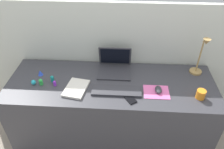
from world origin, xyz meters
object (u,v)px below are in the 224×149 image
at_px(toy_figurine_purple, 55,83).
at_px(toy_figurine_green, 41,82).
at_px(desk_lamp, 201,57).
at_px(notebook_pad, 76,88).
at_px(laptop, 115,65).
at_px(toy_figurine_teal, 52,79).
at_px(cell_phone, 130,98).
at_px(toy_figurine_blue, 40,73).
at_px(toy_figurine_cyan, 33,82).
at_px(mouse, 158,90).
at_px(coffee_mug, 201,94).
at_px(keyboard, 116,91).

distance_m(toy_figurine_purple, toy_figurine_green, 0.12).
height_order(desk_lamp, notebook_pad, desk_lamp).
relative_size(laptop, toy_figurine_teal, 4.85).
distance_m(cell_phone, toy_figurine_blue, 0.85).
bearing_deg(toy_figurine_blue, toy_figurine_cyan, -96.80).
distance_m(mouse, desk_lamp, 0.49).
bearing_deg(toy_figurine_green, toy_figurine_cyan, -178.19).
bearing_deg(toy_figurine_purple, toy_figurine_blue, 140.87).
xyz_separation_m(coffee_mug, toy_figurine_blue, (-1.37, 0.22, -0.01)).
height_order(toy_figurine_blue, toy_figurine_teal, toy_figurine_teal).
relative_size(keyboard, coffee_mug, 5.46).
relative_size(laptop, toy_figurine_green, 5.15).
bearing_deg(notebook_pad, toy_figurine_purple, 179.32).
height_order(coffee_mug, toy_figurine_green, coffee_mug).
height_order(toy_figurine_green, toy_figurine_teal, toy_figurine_teal).
height_order(desk_lamp, toy_figurine_purple, desk_lamp).
distance_m(laptop, keyboard, 0.31).
relative_size(toy_figurine_purple, toy_figurine_green, 0.87).
relative_size(cell_phone, desk_lamp, 0.34).
height_order(laptop, coffee_mug, laptop).
height_order(coffee_mug, toy_figurine_purple, coffee_mug).
relative_size(desk_lamp, toy_figurine_cyan, 8.61).
bearing_deg(toy_figurine_teal, mouse, -4.60).
bearing_deg(mouse, keyboard, -176.01).
bearing_deg(notebook_pad, mouse, 11.32).
bearing_deg(toy_figurine_green, toy_figurine_purple, -3.07).
distance_m(toy_figurine_purple, toy_figurine_cyan, 0.19).
bearing_deg(toy_figurine_purple, toy_figurine_teal, 123.78).
height_order(coffee_mug, toy_figurine_cyan, coffee_mug).
distance_m(notebook_pad, toy_figurine_purple, 0.20).
height_order(laptop, desk_lamp, desk_lamp).
height_order(keyboard, toy_figurine_blue, toy_figurine_blue).
relative_size(toy_figurine_purple, toy_figurine_blue, 1.01).
height_order(toy_figurine_purple, toy_figurine_blue, same).
bearing_deg(notebook_pad, desk_lamp, 25.22).
height_order(laptop, toy_figurine_green, laptop).
bearing_deg(laptop, keyboard, -83.84).
relative_size(laptop, cell_phone, 2.34).
height_order(laptop, toy_figurine_blue, laptop).
xyz_separation_m(keyboard, toy_figurine_green, (-0.65, 0.05, 0.02)).
bearing_deg(notebook_pad, laptop, 53.77).
xyz_separation_m(cell_phone, toy_figurine_cyan, (-0.83, 0.13, 0.02)).
bearing_deg(toy_figurine_purple, toy_figurine_green, 176.93).
xyz_separation_m(keyboard, toy_figurine_blue, (-0.70, 0.19, 0.01)).
bearing_deg(toy_figurine_purple, toy_figurine_cyan, 178.65).
distance_m(mouse, cell_phone, 0.26).
xyz_separation_m(mouse, desk_lamp, (0.37, 0.27, 0.16)).
bearing_deg(toy_figurine_green, mouse, -1.66).
height_order(notebook_pad, toy_figurine_blue, toy_figurine_blue).
relative_size(toy_figurine_purple, toy_figurine_teal, 0.81).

